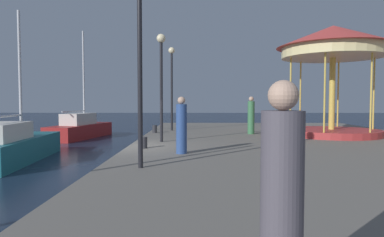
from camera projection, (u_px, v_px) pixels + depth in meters
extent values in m
plane|color=#162338|center=(128.00, 168.00, 12.76)|extent=(120.00, 120.00, 0.00)
cube|color=slate|center=(311.00, 157.00, 12.68)|extent=(13.39, 27.35, 0.80)
cube|color=maroon|center=(80.00, 131.00, 22.98)|extent=(2.89, 6.07, 0.91)
cube|color=beige|center=(79.00, 119.00, 22.74)|extent=(1.73, 2.76, 0.74)
cylinder|color=silver|center=(84.00, 78.00, 23.32)|extent=(0.12, 0.12, 6.23)
cylinder|color=silver|center=(74.00, 111.00, 22.15)|extent=(0.60, 2.59, 0.08)
cube|color=#19606B|center=(12.00, 150.00, 14.03)|extent=(2.42, 6.24, 0.96)
cube|color=beige|center=(1.00, 132.00, 13.10)|extent=(1.57, 2.79, 0.66)
cylinder|color=silver|center=(20.00, 74.00, 14.78)|extent=(0.12, 0.12, 5.33)
cylinder|color=silver|center=(6.00, 116.00, 13.50)|extent=(0.29, 2.75, 0.08)
cylinder|color=#B23333|center=(331.00, 132.00, 16.63)|extent=(4.47, 4.47, 0.30)
cylinder|color=gold|center=(332.00, 94.00, 16.54)|extent=(0.28, 0.28, 3.40)
cylinder|color=#F2E099|center=(333.00, 53.00, 16.44)|extent=(4.74, 4.74, 0.50)
cone|color=#C63D38|center=(333.00, 36.00, 16.40)|extent=(5.27, 5.27, 1.02)
cylinder|color=gold|center=(374.00, 94.00, 16.52)|extent=(0.08, 0.08, 3.40)
cylinder|color=gold|center=(338.00, 94.00, 18.25)|extent=(0.08, 0.08, 3.40)
cylinder|color=gold|center=(300.00, 94.00, 18.26)|extent=(0.08, 0.08, 3.40)
cylinder|color=gold|center=(290.00, 94.00, 16.56)|extent=(0.08, 0.08, 3.40)
cylinder|color=gold|center=(325.00, 93.00, 14.83)|extent=(0.08, 0.08, 3.40)
cylinder|color=gold|center=(371.00, 93.00, 14.82)|extent=(0.08, 0.08, 3.40)
cylinder|color=black|center=(140.00, 81.00, 8.50)|extent=(0.12, 0.12, 4.28)
cylinder|color=black|center=(161.00, 93.00, 13.97)|extent=(0.12, 0.12, 3.98)
sphere|color=#F9E5B2|center=(161.00, 38.00, 13.86)|extent=(0.36, 0.36, 0.36)
cylinder|color=black|center=(172.00, 92.00, 19.43)|extent=(0.12, 0.12, 4.29)
sphere|color=#F9E5B2|center=(172.00, 50.00, 19.31)|extent=(0.36, 0.36, 0.36)
cylinder|color=#2D2D33|center=(144.00, 143.00, 12.16)|extent=(0.24, 0.24, 0.40)
cylinder|color=#2D2D33|center=(155.00, 129.00, 18.06)|extent=(0.24, 0.24, 0.40)
cylinder|color=#514C56|center=(282.00, 210.00, 2.75)|extent=(0.34, 0.34, 1.58)
sphere|color=tan|center=(283.00, 95.00, 2.71)|extent=(0.24, 0.24, 0.24)
cylinder|color=#387247|center=(251.00, 118.00, 17.41)|extent=(0.34, 0.34, 1.64)
sphere|color=tan|center=(251.00, 99.00, 17.36)|extent=(0.24, 0.24, 0.24)
cylinder|color=#2D4C8C|center=(181.00, 129.00, 10.91)|extent=(0.34, 0.34, 1.55)
sphere|color=tan|center=(181.00, 100.00, 10.86)|extent=(0.24, 0.24, 0.24)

